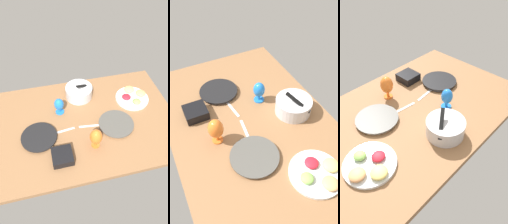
# 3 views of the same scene
# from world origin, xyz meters

# --- Properties ---
(ground_plane) EXTENTS (1.60, 1.04, 0.04)m
(ground_plane) POSITION_xyz_m (0.00, 0.00, -0.02)
(ground_plane) COLOR #8C603D
(dinner_plate_left) EXTENTS (0.28, 0.28, 0.03)m
(dinner_plate_left) POSITION_xyz_m (-0.37, -0.09, 0.01)
(dinner_plate_left) COLOR #4C4C51
(dinner_plate_left) RESTS_ON ground_plane
(dinner_plate_right) EXTENTS (0.29, 0.29, 0.03)m
(dinner_plate_right) POSITION_xyz_m (0.26, -0.10, 0.01)
(dinner_plate_right) COLOR silver
(dinner_plate_right) RESTS_ON ground_plane
(mixing_bowl) EXTENTS (0.24, 0.24, 0.17)m
(mixing_bowl) POSITION_xyz_m (0.04, 0.31, 0.06)
(mixing_bowl) COLOR silver
(mixing_bowl) RESTS_ON ground_plane
(fruit_platter) EXTENTS (0.30, 0.30, 0.05)m
(fruit_platter) POSITION_xyz_m (0.51, 0.16, 0.02)
(fruit_platter) COLOR silver
(fruit_platter) RESTS_ON ground_plane
(hurricane_glass_orange) EXTENTS (0.09, 0.09, 0.18)m
(hurricane_glass_orange) POSITION_xyz_m (0.04, -0.25, 0.11)
(hurricane_glass_orange) COLOR orange
(hurricane_glass_orange) RESTS_ON ground_plane
(hurricane_glass_blue) EXTENTS (0.08, 0.08, 0.15)m
(hurricane_glass_blue) POSITION_xyz_m (-0.17, 0.15, 0.09)
(hurricane_glass_blue) COLOR blue
(hurricane_glass_blue) RESTS_ON ground_plane
(square_bowl_black) EXTENTS (0.15, 0.15, 0.06)m
(square_bowl_black) POSITION_xyz_m (-0.22, -0.30, 0.03)
(square_bowl_black) COLOR black
(square_bowl_black) RESTS_ON ground_plane
(fork_by_left_plate) EXTENTS (0.18, 0.04, 0.01)m
(fork_by_left_plate) POSITION_xyz_m (-0.17, -0.06, 0.00)
(fork_by_left_plate) COLOR silver
(fork_by_left_plate) RESTS_ON ground_plane
(fork_by_right_plate) EXTENTS (0.18, 0.04, 0.01)m
(fork_by_right_plate) POSITION_xyz_m (0.05, -0.06, 0.00)
(fork_by_right_plate) COLOR silver
(fork_by_right_plate) RESTS_ON ground_plane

